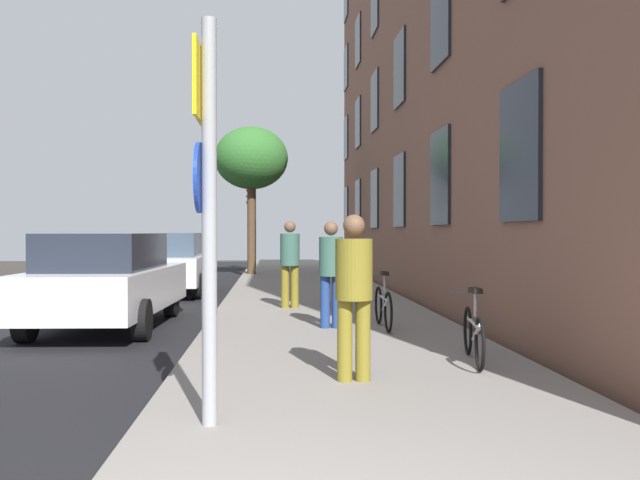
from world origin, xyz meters
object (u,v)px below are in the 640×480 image
at_px(pedestrian_2, 290,258).
at_px(bicycle_2, 327,287).
at_px(traffic_light, 252,212).
at_px(car_0, 107,280).
at_px(bicycle_1, 383,306).
at_px(pedestrian_0, 354,286).
at_px(bicycle_0, 474,333).
at_px(tree_near, 251,159).
at_px(car_1, 171,263).
at_px(pedestrian_1, 331,267).
at_px(sign_post, 206,193).
at_px(bicycle_3, 354,280).
at_px(bicycle_4, 336,272).

bearing_deg(pedestrian_2, bicycle_2, 33.71).
height_order(traffic_light, bicycle_2, traffic_light).
bearing_deg(car_0, bicycle_1, -12.70).
distance_m(traffic_light, pedestrian_0, 21.42).
relative_size(bicycle_2, car_0, 0.36).
bearing_deg(bicycle_0, pedestrian_2, 109.56).
relative_size(pedestrian_0, pedestrian_2, 0.98).
relative_size(traffic_light, bicycle_2, 2.14).
distance_m(tree_near, car_1, 7.78).
bearing_deg(bicycle_1, pedestrian_1, 174.61).
xyz_separation_m(bicycle_1, car_0, (-4.58, 1.03, 0.37)).
distance_m(pedestrian_2, car_0, 3.66).
bearing_deg(bicycle_1, bicycle_0, -78.01).
distance_m(bicycle_1, pedestrian_0, 3.80).
xyz_separation_m(sign_post, traffic_light, (-0.36, 22.75, 0.57)).
distance_m(bicycle_0, car_1, 11.06).
xyz_separation_m(traffic_light, pedestrian_1, (1.81, -17.59, -1.44)).
relative_size(tree_near, pedestrian_2, 3.06).
bearing_deg(pedestrian_0, car_0, 128.06).
xyz_separation_m(bicycle_1, pedestrian_2, (-1.42, 2.86, 0.65)).
height_order(sign_post, bicycle_2, sign_post).
distance_m(traffic_light, bicycle_2, 14.56).
height_order(pedestrian_1, car_1, pedestrian_1).
bearing_deg(sign_post, traffic_light, 90.90).
xyz_separation_m(bicycle_0, pedestrian_0, (-1.52, -0.83, 0.64)).
bearing_deg(pedestrian_2, pedestrian_1, -78.14).
xyz_separation_m(bicycle_3, car_1, (-4.64, 1.65, 0.36)).
distance_m(bicycle_3, pedestrian_0, 9.12).
relative_size(bicycle_0, bicycle_4, 0.99).
height_order(tree_near, pedestrian_2, tree_near).
distance_m(tree_near, bicycle_4, 6.66).
relative_size(traffic_light, pedestrian_0, 2.05).
height_order(tree_near, car_0, tree_near).
bearing_deg(bicycle_2, bicycle_1, -79.66).
distance_m(bicycle_2, pedestrian_1, 3.37).
bearing_deg(car_0, tree_near, 80.94).
xyz_separation_m(sign_post, tree_near, (-0.27, 18.82, 2.36)).
distance_m(sign_post, car_0, 6.62).
bearing_deg(pedestrian_2, car_1, 125.85).
bearing_deg(tree_near, bicycle_4, -60.47).
height_order(traffic_light, bicycle_4, traffic_light).
bearing_deg(car_1, bicycle_2, -43.72).
bearing_deg(traffic_light, tree_near, -88.67).
bearing_deg(bicycle_3, tree_near, 108.23).
bearing_deg(bicycle_1, car_0, 167.30).
bearing_deg(pedestrian_0, tree_near, 95.34).
bearing_deg(tree_near, bicycle_2, -79.44).
distance_m(pedestrian_1, pedestrian_2, 2.84).
height_order(bicycle_4, pedestrian_1, pedestrian_1).
bearing_deg(pedestrian_0, pedestrian_1, 88.56).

